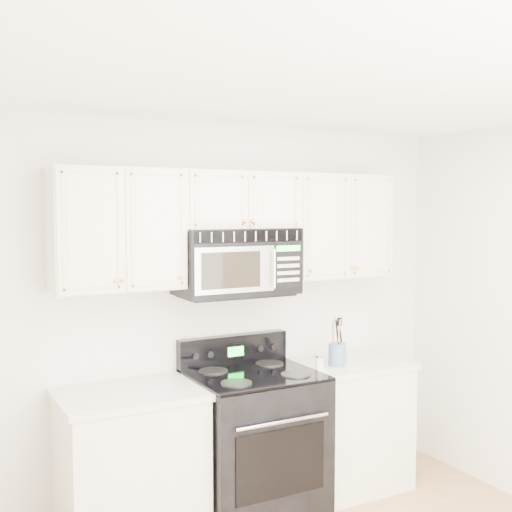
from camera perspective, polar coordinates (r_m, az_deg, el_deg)
room at (r=3.07m, az=11.74°, el=-9.42°), size 3.51×3.51×2.61m
base_cabinet_left at (r=4.20m, az=-11.12°, el=-18.18°), size 0.86×0.65×0.92m
base_cabinet_right at (r=4.88m, az=7.78°, el=-14.90°), size 0.86×0.65×0.92m
range at (r=4.45m, az=-0.23°, el=-15.99°), size 0.82×0.75×1.14m
upper_cabinets at (r=4.32m, az=-1.80°, el=3.05°), size 2.44×0.37×0.75m
microwave at (r=4.29m, az=-1.73°, el=-0.46°), size 0.80×0.45×0.44m
utensil_crock at (r=4.59m, az=7.25°, el=-8.57°), size 0.13×0.13×0.34m
shaker_salt at (r=4.46m, az=5.74°, el=-9.40°), size 0.04×0.04×0.11m
shaker_pepper at (r=4.46m, az=5.57°, el=-9.42°), size 0.04×0.04×0.10m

